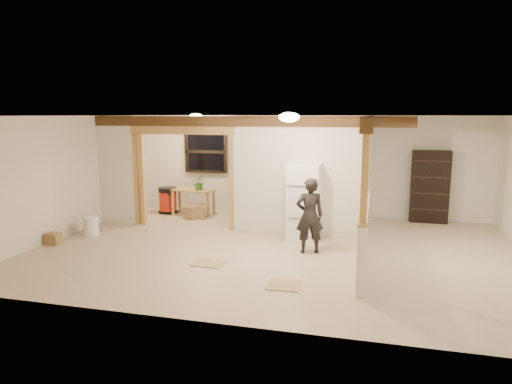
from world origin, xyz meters
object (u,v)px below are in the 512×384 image
(bookshelf, at_px, (430,187))
(woman, at_px, (310,216))
(refrigerator, at_px, (304,202))
(shop_vac, at_px, (168,200))
(work_table, at_px, (193,202))

(bookshelf, bearing_deg, woman, -127.66)
(refrigerator, xyz_separation_m, woman, (0.25, -0.90, -0.08))
(refrigerator, height_order, bookshelf, bookshelf)
(refrigerator, bearing_deg, shop_vac, 156.39)
(woman, xyz_separation_m, bookshelf, (2.40, 3.11, 0.15))
(woman, relative_size, bookshelf, 0.82)
(work_table, relative_size, shop_vac, 1.53)
(refrigerator, distance_m, bookshelf, 3.45)
(work_table, height_order, shop_vac, shop_vac)
(woman, bearing_deg, work_table, -56.59)
(work_table, bearing_deg, bookshelf, 17.84)
(refrigerator, relative_size, shop_vac, 2.32)
(shop_vac, relative_size, bookshelf, 0.40)
(shop_vac, height_order, bookshelf, bookshelf)
(refrigerator, height_order, shop_vac, refrigerator)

